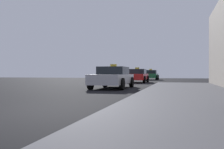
{
  "coord_description": "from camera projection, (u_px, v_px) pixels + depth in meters",
  "views": [
    {
      "loc": [
        3.52,
        -5.0,
        0.91
      ],
      "look_at": [
        1.86,
        1.49,
        0.87
      ],
      "focal_mm": 41.33,
      "sensor_mm": 36.0,
      "label": 1
    }
  ],
  "objects": [
    {
      "name": "car_silver",
      "position": [
        113.0,
        77.0,
        15.25
      ],
      "size": [
        1.97,
        4.55,
        1.43
      ],
      "rotation": [
        0.0,
        0.0,
        3.14
      ],
      "color": "#B7B7BF",
      "rests_on": "ground_plane"
    },
    {
      "name": "sidewalk",
      "position": [
        205.0,
        118.0,
        4.73
      ],
      "size": [
        4.0,
        32.0,
        0.15
      ],
      "primitive_type": "cube",
      "color": "#5B5B60",
      "rests_on": "ground_plane"
    },
    {
      "name": "car_red",
      "position": [
        137.0,
        76.0,
        24.31
      ],
      "size": [
        1.95,
        4.14,
        1.43
      ],
      "rotation": [
        0.0,
        0.0,
        3.14
      ],
      "color": "red",
      "rests_on": "ground_plane"
    },
    {
      "name": "ground_plane",
      "position": [
        14.0,
        114.0,
        5.72
      ],
      "size": [
        80.0,
        80.0,
        0.0
      ],
      "primitive_type": "plane",
      "color": "black"
    },
    {
      "name": "car_green",
      "position": [
        151.0,
        75.0,
        33.78
      ],
      "size": [
        1.93,
        4.15,
        1.43
      ],
      "rotation": [
        0.0,
        0.0,
        3.14
      ],
      "color": "#196638",
      "rests_on": "ground_plane"
    }
  ]
}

